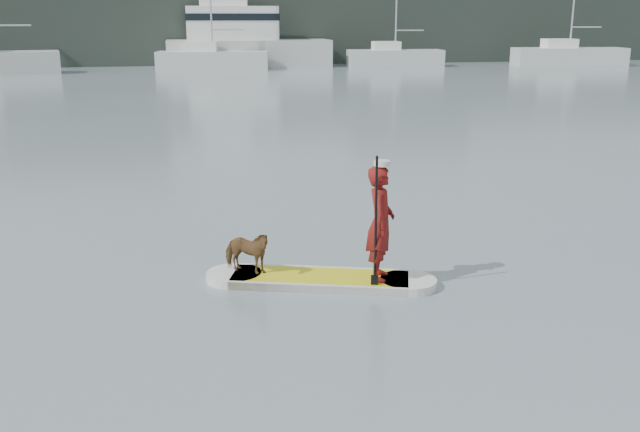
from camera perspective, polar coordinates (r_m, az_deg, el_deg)
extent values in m
plane|color=slate|center=(8.34, 4.91, -10.51)|extent=(140.00, 140.00, 0.00)
cube|color=yellow|center=(10.18, 0.00, -5.10)|extent=(2.62, 1.52, 0.12)
cylinder|color=silver|center=(10.38, -6.90, -4.79)|extent=(0.80, 0.80, 0.12)
cylinder|color=silver|center=(10.12, 7.08, -5.34)|extent=(0.80, 0.80, 0.12)
cube|color=silver|center=(10.52, 0.23, -4.39)|extent=(2.40, 0.81, 0.12)
cube|color=silver|center=(9.83, -0.24, -5.86)|extent=(2.40, 0.81, 0.12)
imported|color=maroon|center=(9.85, 4.86, -0.56)|extent=(0.55, 0.68, 1.61)
cylinder|color=silver|center=(9.65, 4.97, 4.23)|extent=(0.22, 0.22, 0.07)
imported|color=#51381C|center=(10.21, -5.91, -2.86)|extent=(0.82, 0.69, 0.64)
cylinder|color=black|center=(9.57, 4.49, -0.58)|extent=(0.12, 0.29, 1.89)
cube|color=black|center=(9.85, 4.38, -5.61)|extent=(0.10, 0.05, 0.32)
cylinder|color=#B7B7BC|center=(52.29, -23.51, 13.82)|extent=(2.48, 0.54, 0.10)
cube|color=silver|center=(52.42, -8.56, 12.19)|extent=(8.07, 3.51, 1.30)
cube|color=white|center=(52.46, -9.48, 13.22)|extent=(2.41, 1.99, 0.65)
cylinder|color=#B7B7BC|center=(52.25, -7.40, 14.57)|extent=(2.22, 0.41, 0.09)
cube|color=silver|center=(55.67, 6.02, 12.44)|extent=(7.31, 2.93, 1.25)
cube|color=white|center=(55.48, 5.31, 13.42)|extent=(2.13, 1.79, 0.62)
cylinder|color=#B7B7BC|center=(55.83, 7.19, 14.52)|extent=(2.14, 0.27, 0.09)
cube|color=silver|center=(59.75, 19.29, 11.94)|extent=(8.77, 3.67, 1.35)
cube|color=white|center=(59.40, 18.60, 12.96)|extent=(2.60, 2.07, 0.68)
cylinder|color=#B7B7BC|center=(60.13, 20.54, 13.97)|extent=(2.31, 0.42, 0.10)
cube|color=silver|center=(55.39, -5.70, 12.82)|extent=(12.19, 3.86, 1.99)
cube|color=white|center=(55.24, -7.07, 15.07)|extent=(6.71, 3.06, 2.43)
cube|color=black|center=(55.23, -7.08, 15.52)|extent=(6.83, 3.14, 0.50)
cube|color=black|center=(60.22, -9.45, 14.82)|extent=(90.00, 6.00, 6.00)
cube|color=black|center=(61.68, -19.23, 15.60)|extent=(14.00, 4.00, 9.00)
cube|color=black|center=(64.40, 7.33, 15.83)|extent=(10.00, 4.00, 8.00)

